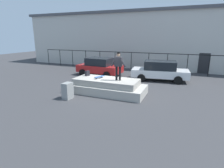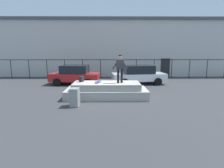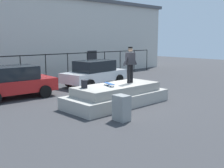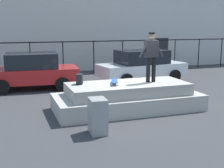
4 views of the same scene
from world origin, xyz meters
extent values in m
plane|color=#38383A|center=(0.00, 0.00, 0.00)|extent=(60.00, 60.00, 0.00)
cube|color=#ADA89E|center=(-0.17, -0.38, 0.27)|extent=(5.03, 2.16, 0.55)
cube|color=#A09B91|center=(-0.17, -0.38, 0.74)|extent=(4.12, 1.77, 0.39)
cylinder|color=black|center=(0.77, -0.43, 1.37)|extent=(0.14, 0.14, 0.87)
cylinder|color=black|center=(0.55, -0.44, 1.37)|extent=(0.14, 0.14, 0.87)
cube|color=#26262B|center=(0.66, -0.43, 2.09)|extent=(0.46, 0.26, 0.58)
cylinder|color=#26262B|center=(0.94, -0.42, 2.07)|extent=(0.40, 0.11, 0.58)
cylinder|color=#26262B|center=(0.38, -0.44, 2.07)|extent=(0.40, 0.11, 0.58)
sphere|color=tan|center=(0.66, -0.43, 2.52)|extent=(0.22, 0.22, 0.22)
cylinder|color=black|center=(0.66, -0.43, 2.62)|extent=(0.22, 0.22, 0.05)
cube|color=#264C8C|center=(-0.66, -0.38, 1.04)|extent=(0.45, 0.82, 0.02)
cylinder|color=silver|center=(-0.48, -0.17, 0.96)|extent=(0.05, 0.06, 0.06)
cylinder|color=silver|center=(-0.67, -0.10, 0.96)|extent=(0.05, 0.06, 0.06)
cylinder|color=silver|center=(-0.65, -0.66, 0.96)|extent=(0.05, 0.06, 0.06)
cylinder|color=silver|center=(-0.84, -0.59, 0.96)|extent=(0.05, 0.06, 0.06)
cube|color=black|center=(-1.78, -0.01, 1.11)|extent=(0.29, 0.34, 0.35)
cube|color=#B21E1E|center=(-2.97, 4.35, 0.64)|extent=(4.25, 2.24, 0.65)
cube|color=black|center=(-2.97, 4.35, 1.31)|extent=(2.39, 1.87, 0.67)
cylinder|color=black|center=(-4.17, 5.44, 0.32)|extent=(0.66, 0.27, 0.64)
cylinder|color=black|center=(-4.32, 3.47, 0.32)|extent=(0.66, 0.27, 0.64)
cylinder|color=black|center=(-1.62, 5.24, 0.32)|extent=(0.66, 0.27, 0.64)
cylinder|color=black|center=(-1.78, 3.27, 0.32)|extent=(0.66, 0.27, 0.64)
cube|color=white|center=(2.55, 4.42, 0.63)|extent=(4.72, 2.34, 0.61)
cube|color=black|center=(2.55, 4.42, 1.28)|extent=(2.67, 1.88, 0.69)
cylinder|color=black|center=(1.04, 5.18, 0.32)|extent=(0.66, 0.29, 0.64)
cylinder|color=black|center=(1.26, 3.33, 0.32)|extent=(0.66, 0.29, 0.64)
cylinder|color=black|center=(3.84, 5.51, 0.32)|extent=(0.66, 0.29, 0.64)
cylinder|color=black|center=(4.05, 3.66, 0.32)|extent=(0.66, 0.29, 0.64)
cube|color=gray|center=(-1.82, -2.30, 0.48)|extent=(0.47, 0.62, 0.97)
cylinder|color=black|center=(-2.77, 7.78, 0.98)|extent=(0.06, 0.06, 1.96)
cylinder|color=black|center=(-0.92, 7.78, 0.98)|extent=(0.06, 0.06, 1.96)
cylinder|color=black|center=(0.92, 7.78, 0.98)|extent=(0.06, 0.06, 1.96)
cylinder|color=black|center=(2.77, 7.78, 0.98)|extent=(0.06, 0.06, 1.96)
cylinder|color=black|center=(4.62, 7.78, 0.98)|extent=(0.06, 0.06, 1.96)
cylinder|color=black|center=(6.46, 7.78, 0.98)|extent=(0.06, 0.06, 1.96)
cylinder|color=black|center=(8.31, 7.78, 0.98)|extent=(0.06, 0.06, 1.96)
cylinder|color=black|center=(10.15, 7.78, 0.98)|extent=(0.06, 0.06, 1.96)
cube|color=black|center=(0.00, 7.78, 1.92)|extent=(24.00, 0.04, 0.06)
cube|color=beige|center=(0.00, 12.94, 3.03)|extent=(30.55, 7.90, 6.06)
cube|color=#262628|center=(6.11, 8.98, 1.00)|extent=(1.00, 0.06, 2.00)
camera|label=1|loc=(4.47, -10.71, 3.62)|focal=28.96mm
camera|label=2|loc=(0.05, -12.33, 2.98)|focal=31.24mm
camera|label=3|loc=(-8.95, -9.25, 3.04)|focal=44.22mm
camera|label=4|loc=(-4.07, -9.95, 2.92)|focal=49.27mm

